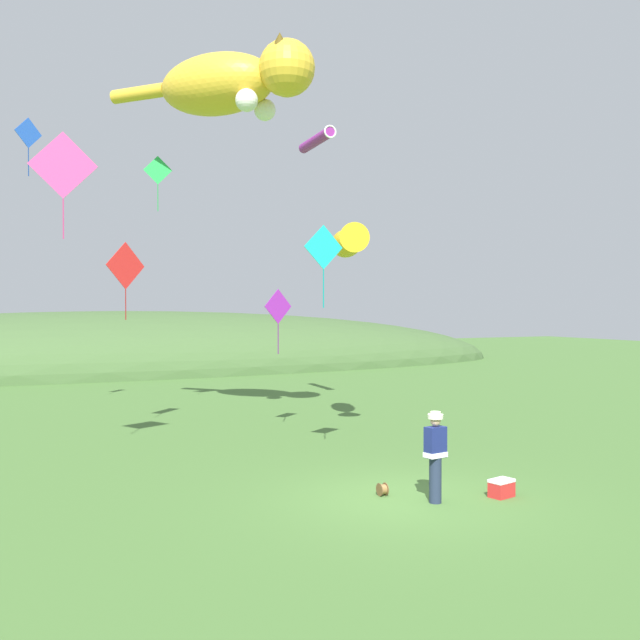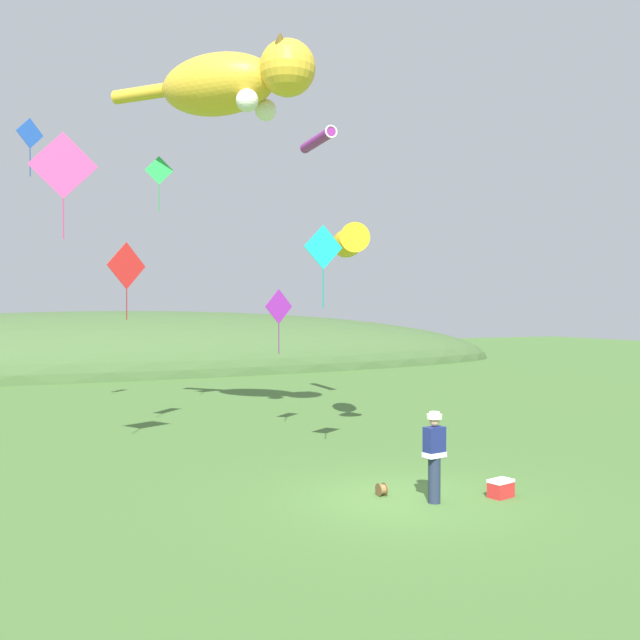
% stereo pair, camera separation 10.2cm
% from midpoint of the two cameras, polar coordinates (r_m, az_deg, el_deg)
% --- Properties ---
extents(ground_plane, '(120.00, 120.00, 0.00)m').
position_cam_midpoint_polar(ground_plane, '(14.55, 7.11, -14.10)').
color(ground_plane, '#477033').
extents(distant_hill_ridge, '(53.91, 14.28, 7.16)m').
position_cam_midpoint_polar(distant_hill_ridge, '(45.01, -15.46, -3.86)').
color(distant_hill_ridge, '#426033').
rests_on(distant_hill_ridge, ground).
extents(festival_attendant, '(0.45, 0.32, 1.77)m').
position_cam_midpoint_polar(festival_attendant, '(14.21, 9.34, -10.53)').
color(festival_attendant, '#232D47').
rests_on(festival_attendant, ground).
extents(kite_spool, '(0.15, 0.26, 0.26)m').
position_cam_midpoint_polar(kite_spool, '(14.77, 5.14, -13.35)').
color(kite_spool, olive).
rests_on(kite_spool, ground).
extents(picnic_cooler, '(0.55, 0.43, 0.36)m').
position_cam_midpoint_polar(picnic_cooler, '(15.05, 14.46, -12.90)').
color(picnic_cooler, red).
rests_on(picnic_cooler, ground).
extents(kite_giant_cat, '(4.97, 5.62, 2.11)m').
position_cam_midpoint_polar(kite_giant_cat, '(22.22, -6.88, 18.31)').
color(kite_giant_cat, gold).
extents(kite_fish_windsock, '(1.89, 3.20, 0.96)m').
position_cam_midpoint_polar(kite_fish_windsock, '(21.06, 2.42, 6.24)').
color(kite_fish_windsock, gold).
extents(kite_tube_streamer, '(0.61, 2.67, 0.44)m').
position_cam_midpoint_polar(kite_tube_streamer, '(25.20, -0.06, 14.19)').
color(kite_tube_streamer, '#8C268C').
extents(kite_diamond_violet, '(0.99, 0.34, 1.94)m').
position_cam_midpoint_polar(kite_diamond_violet, '(21.23, -3.18, 1.03)').
color(kite_diamond_violet, purple).
extents(kite_diamond_pink, '(1.48, 0.26, 2.39)m').
position_cam_midpoint_polar(kite_diamond_pink, '(17.27, -19.70, 11.52)').
color(kite_diamond_pink, '#E53F8C').
extents(kite_diamond_green, '(0.92, 0.26, 1.85)m').
position_cam_midpoint_polar(kite_diamond_green, '(24.89, -12.63, 11.55)').
color(kite_diamond_green, green).
extents(kite_diamond_red, '(1.24, 0.68, 2.30)m').
position_cam_midpoint_polar(kite_diamond_red, '(21.82, -15.09, 4.17)').
color(kite_diamond_red, red).
extents(kite_diamond_teal, '(1.04, 0.10, 1.94)m').
position_cam_midpoint_polar(kite_diamond_teal, '(16.73, 0.44, 5.77)').
color(kite_diamond_teal, '#19BFBF').
extents(kite_diamond_blue, '(0.86, 0.51, 1.88)m').
position_cam_midpoint_polar(kite_diamond_blue, '(25.41, -22.08, 13.62)').
color(kite_diamond_blue, blue).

